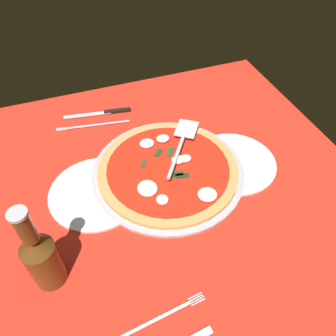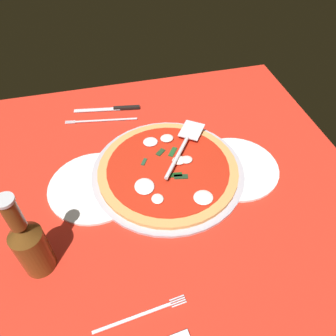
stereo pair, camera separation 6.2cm
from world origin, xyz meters
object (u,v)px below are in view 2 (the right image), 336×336
object	(u,v)px
dinner_plate_right	(235,168)
pizza	(168,169)
place_setting_far	(107,115)
pizza_server	(184,144)
dinner_plate_left	(95,187)
place_setting_near	(137,336)
beer_bottle	(30,244)

from	to	relation	value
dinner_plate_right	pizza	distance (cm)	17.65
place_setting_far	pizza_server	bearing A→B (deg)	138.16
dinner_plate_left	place_setting_near	world-z (taller)	place_setting_near
dinner_plate_left	pizza_server	size ratio (longest dim) A/B	1.11
place_setting_far	beer_bottle	world-z (taller)	beer_bottle
place_setting_near	place_setting_far	distance (cm)	64.85
pizza_server	place_setting_far	world-z (taller)	pizza_server
dinner_plate_right	pizza	world-z (taller)	pizza
pizza	place_setting_far	distance (cm)	30.47
dinner_plate_left	dinner_plate_right	world-z (taller)	same
pizza_server	place_setting_near	size ratio (longest dim) A/B	1.02
beer_bottle	place_setting_far	bearing A→B (deg)	67.49
place_setting_near	dinner_plate_right	bearing A→B (deg)	40.39
dinner_plate_left	place_setting_far	bearing A→B (deg)	77.11
dinner_plate_right	pizza_server	bearing A→B (deg)	144.56
dinner_plate_left	pizza	distance (cm)	18.93
pizza	beer_bottle	bearing A→B (deg)	-149.53
dinner_plate_left	beer_bottle	distance (cm)	23.64
dinner_plate_right	place_setting_far	size ratio (longest dim) A/B	0.95
dinner_plate_right	beer_bottle	distance (cm)	52.15
dinner_plate_left	place_setting_far	world-z (taller)	place_setting_far
dinner_plate_right	pizza_server	world-z (taller)	pizza_server
pizza	pizza_server	world-z (taller)	pizza_server
dinner_plate_left	beer_bottle	world-z (taller)	beer_bottle
beer_bottle	pizza_server	bearing A→B (deg)	32.90
place_setting_near	beer_bottle	size ratio (longest dim) A/B	0.92
pizza	place_setting_near	world-z (taller)	pizza
pizza_server	place_setting_far	bearing A→B (deg)	74.39
dinner_plate_left	pizza_server	bearing A→B (deg)	13.54
beer_bottle	pizza	bearing A→B (deg)	30.47
pizza_server	place_setting_far	size ratio (longest dim) A/B	0.88
dinner_plate_right	beer_bottle	world-z (taller)	beer_bottle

